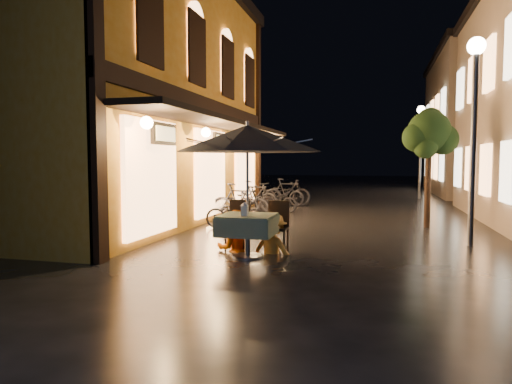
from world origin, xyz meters
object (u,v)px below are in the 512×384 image
(person_yellow, at_px, (273,215))
(streetlamp_near, at_px, (475,103))
(cafe_table, at_px, (247,225))
(person_orange, at_px, (236,211))
(patio_umbrella, at_px, (247,139))
(table_lantern, at_px, (245,208))
(bicycle_0, at_px, (235,213))

(person_yellow, bearing_deg, streetlamp_near, -138.82)
(cafe_table, xyz_separation_m, person_orange, (-0.40, 0.59, 0.19))
(cafe_table, bearing_deg, patio_umbrella, 14.04)
(table_lantern, distance_m, person_yellow, 0.82)
(cafe_table, distance_m, bicycle_0, 3.52)
(person_yellow, bearing_deg, patio_umbrella, 73.40)
(person_orange, relative_size, bicycle_0, 1.00)
(streetlamp_near, bearing_deg, patio_umbrella, -151.16)
(table_lantern, height_order, person_yellow, person_yellow)
(person_yellow, bearing_deg, cafe_table, 73.40)
(person_yellow, xyz_separation_m, bicycle_0, (-1.62, 2.74, -0.32))
(patio_umbrella, bearing_deg, person_orange, 124.49)
(table_lantern, xyz_separation_m, person_orange, (-0.40, 0.77, -0.14))
(cafe_table, bearing_deg, table_lantern, -90.00)
(person_orange, bearing_deg, cafe_table, 108.21)
(patio_umbrella, xyz_separation_m, bicycle_0, (-1.26, 3.28, -1.74))
(patio_umbrella, distance_m, person_orange, 1.55)
(person_orange, relative_size, person_yellow, 1.06)
(patio_umbrella, bearing_deg, bicycle_0, 111.05)
(patio_umbrella, bearing_deg, person_yellow, 56.86)
(patio_umbrella, height_order, person_yellow, patio_umbrella)
(cafe_table, height_order, patio_umbrella, patio_umbrella)
(cafe_table, distance_m, table_lantern, 0.38)
(person_orange, height_order, person_yellow, person_orange)
(cafe_table, xyz_separation_m, person_yellow, (0.35, 0.54, 0.14))
(streetlamp_near, relative_size, person_yellow, 2.90)
(streetlamp_near, height_order, bicycle_0, streetlamp_near)
(cafe_table, xyz_separation_m, bicycle_0, (-1.26, 3.28, -0.18))
(streetlamp_near, xyz_separation_m, bicycle_0, (-5.40, 1.01, -2.51))
(patio_umbrella, relative_size, person_yellow, 1.83)
(table_lantern, relative_size, person_orange, 0.16)
(streetlamp_near, height_order, person_yellow, streetlamp_near)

